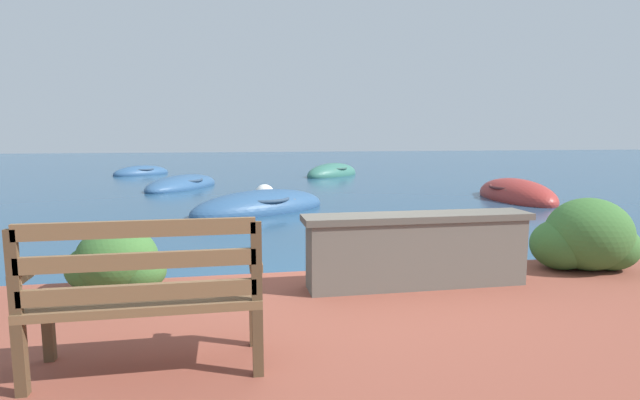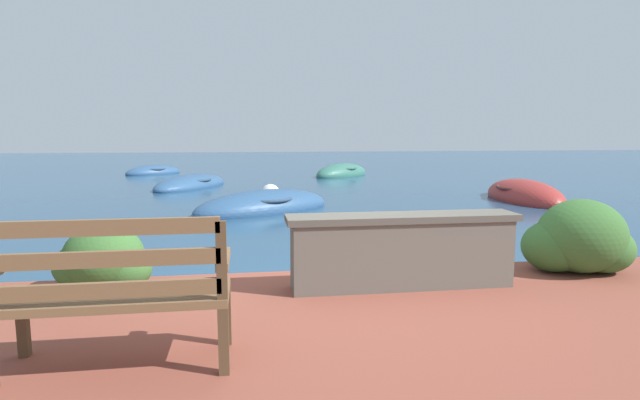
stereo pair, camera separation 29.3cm
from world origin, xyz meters
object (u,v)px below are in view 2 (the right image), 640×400
park_bench (115,290)px  rowboat_mid (524,197)px  mooring_buoy (270,194)px  rowboat_nearest (264,208)px  rowboat_outer (342,174)px  rowboat_distant (153,173)px  rowboat_far (191,185)px

park_bench → rowboat_mid: (7.46, 8.24, -0.63)m
park_bench → mooring_buoy: 9.86m
rowboat_nearest → rowboat_outer: bearing=36.0°
park_bench → rowboat_distant: size_ratio=0.54×
rowboat_nearest → rowboat_far: bearing=79.2°
rowboat_distant → mooring_buoy: 9.11m
mooring_buoy → park_bench: bearing=-98.0°
park_bench → rowboat_nearest: park_bench is taller
rowboat_distant → park_bench: bearing=60.5°
rowboat_distant → mooring_buoy: bearing=79.3°
rowboat_nearest → mooring_buoy: size_ratio=6.25×
park_bench → mooring_buoy: size_ratio=2.43×
park_bench → rowboat_outer: bearing=79.6°
park_bench → rowboat_far: size_ratio=0.37×
rowboat_outer → rowboat_distant: rowboat_outer is taller
rowboat_nearest → mooring_buoy: (0.26, 2.29, 0.02)m
rowboat_mid → mooring_buoy: size_ratio=5.85×
rowboat_mid → mooring_buoy: 6.27m
rowboat_nearest → mooring_buoy: bearing=51.0°
park_bench → rowboat_distant: park_bench is taller
rowboat_nearest → rowboat_mid: rowboat_mid is taller
rowboat_mid → rowboat_outer: 8.19m
rowboat_distant → rowboat_mid: bearing=98.6°
rowboat_far → rowboat_outer: rowboat_outer is taller
rowboat_distant → mooring_buoy: rowboat_distant is taller
rowboat_mid → rowboat_far: rowboat_mid is taller
rowboat_distant → rowboat_nearest: bearing=72.5°
rowboat_nearest → rowboat_mid: (6.34, 0.79, 0.01)m
rowboat_mid → rowboat_distant: size_ratio=1.31×
rowboat_nearest → rowboat_far: size_ratio=0.96×
rowboat_outer → rowboat_mid: bearing=67.5°
rowboat_far → rowboat_distant: bearing=47.7°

